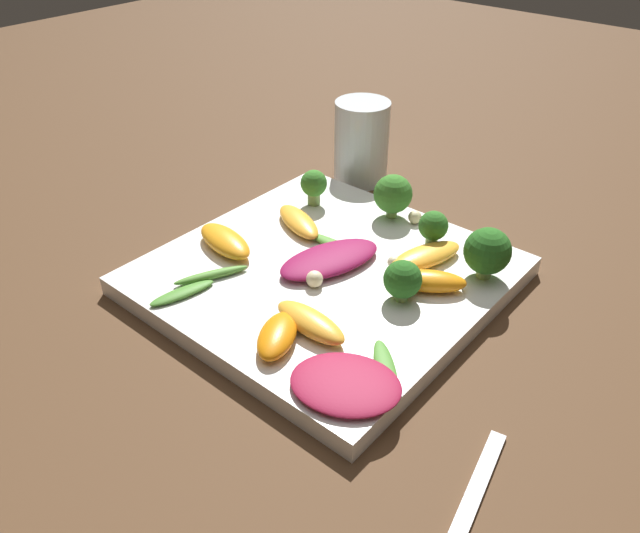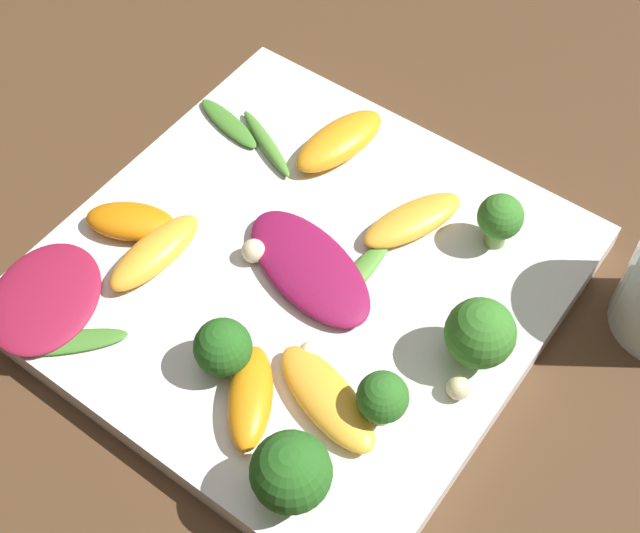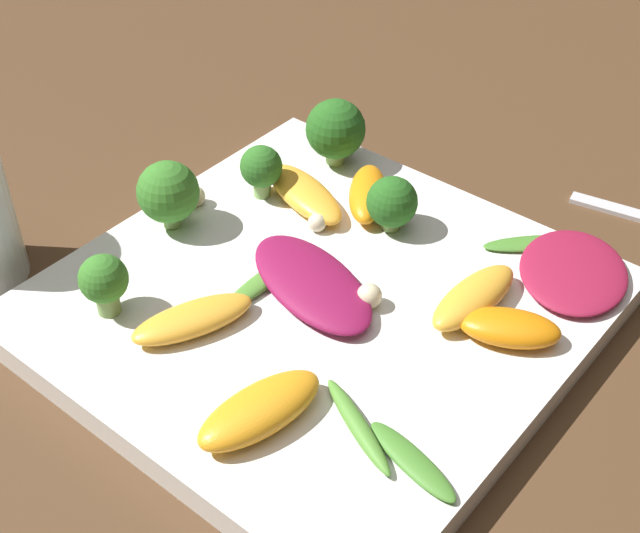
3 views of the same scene
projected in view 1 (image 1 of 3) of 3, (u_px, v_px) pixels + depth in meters
ground_plane at (325, 284)px, 0.60m from camera, size 2.40×2.40×0.00m
plate at (326, 276)px, 0.60m from camera, size 0.30×0.30×0.02m
drinking_glass at (361, 142)px, 0.76m from camera, size 0.07×0.07×0.10m
radicchio_leaf_0 at (346, 384)px, 0.46m from camera, size 0.09×0.10×0.01m
radicchio_leaf_1 at (333, 261)px, 0.59m from camera, size 0.12×0.08×0.01m
orange_segment_0 at (430, 281)px, 0.56m from camera, size 0.06×0.07×0.02m
orange_segment_1 at (225, 241)px, 0.61m from camera, size 0.05×0.08×0.02m
orange_segment_2 at (277, 336)px, 0.50m from camera, size 0.07×0.05×0.02m
orange_segment_3 at (310, 322)px, 0.51m from camera, size 0.03×0.07×0.02m
orange_segment_4 at (299, 222)px, 0.65m from camera, size 0.05×0.08×0.01m
orange_segment_5 at (426, 256)px, 0.59m from camera, size 0.09×0.05×0.02m
broccoli_floret_0 at (433, 227)px, 0.61m from camera, size 0.03×0.03×0.04m
broccoli_floret_1 at (314, 185)px, 0.68m from camera, size 0.03×0.03×0.04m
broccoli_floret_2 at (393, 194)px, 0.66m from camera, size 0.04×0.04×0.05m
broccoli_floret_3 at (403, 280)px, 0.54m from camera, size 0.03×0.03×0.04m
broccoli_floret_4 at (487, 252)px, 0.56m from camera, size 0.04×0.04×0.05m
arugula_sprig_0 at (182, 293)px, 0.55m from camera, size 0.06×0.03×0.01m
arugula_sprig_1 at (337, 246)px, 0.62m from camera, size 0.01×0.08×0.01m
arugula_sprig_2 at (386, 370)px, 0.47m from camera, size 0.06×0.06×0.00m
arugula_sprig_3 at (211, 275)px, 0.57m from camera, size 0.07×0.04×0.01m
macadamia_nut_0 at (394, 262)px, 0.59m from camera, size 0.01×0.01×0.01m
macadamia_nut_1 at (415, 217)px, 0.66m from camera, size 0.01×0.01×0.01m
macadamia_nut_2 at (315, 279)px, 0.56m from camera, size 0.02×0.02×0.02m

